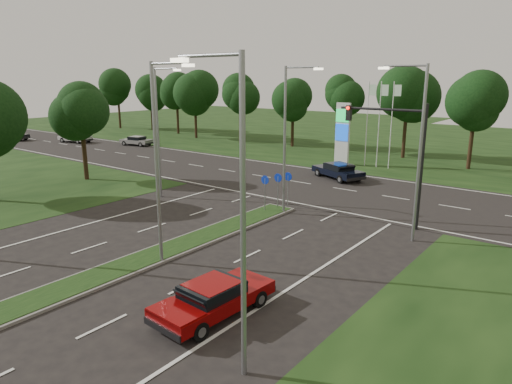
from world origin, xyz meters
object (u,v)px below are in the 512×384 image
Objects in this scene: far_car_a at (137,141)px; far_car_b at (75,137)px; navy_sedan at (338,171)px; far_car_c at (12,136)px; far_car_d at (9,131)px; red_sedan at (214,297)px.

far_car_a is 0.92× the size of far_car_b.
navy_sedan is 1.11× the size of far_car_c.
far_car_b is 1.05× the size of far_car_d.
red_sedan reaches higher than far_car_a.
navy_sedan is 52.12m from far_car_d.
far_car_d is (-14.21, -2.01, -0.03)m from far_car_b.
far_car_d is at bearing 90.49° from far_car_a.
far_car_c is (-46.43, -5.41, -0.04)m from navy_sedan.
far_car_a is 9.18m from far_car_b.
far_car_b is 1.00× the size of far_car_c.
far_car_c is (-17.23, -7.31, 0.05)m from far_car_a.
red_sedan is 62.51m from far_car_d.
far_car_d is (-5.59, 2.11, -0.02)m from far_car_c.
navy_sedan is at bearing -106.05° from far_car_a.
far_car_a is at bearing -67.72° from far_car_d.
far_car_a is at bearing 110.96° from navy_sedan.
navy_sedan is at bearing -76.92° from far_car_d.
navy_sedan reaches higher than far_car_a.
far_car_d is at bearing 86.70° from far_car_b.
red_sedan is 44.23m from far_car_a.
far_car_a is at bearing 148.93° from red_sedan.
far_car_b is at bearing 97.99° from far_car_a.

